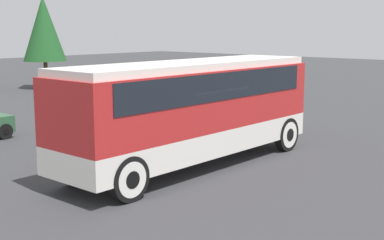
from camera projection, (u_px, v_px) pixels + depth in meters
The scene contains 4 objects.
ground_plane at pixel (192, 166), 16.82m from camera, with size 120.00×120.00×0.00m, color #38383A.
tour_bus at pixel (194, 104), 16.55m from camera, with size 9.57×2.51×3.29m.
parked_car_mid at pixel (181, 110), 23.90m from camera, with size 4.21×1.85×1.37m.
tree_center at pixel (44, 29), 37.69m from camera, with size 3.01×3.01×6.53m.
Camera 1 is at (-12.31, -10.72, 4.30)m, focal length 50.00 mm.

